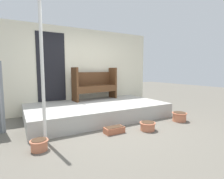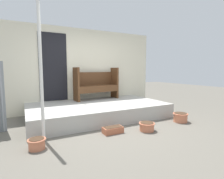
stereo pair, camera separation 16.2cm
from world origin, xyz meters
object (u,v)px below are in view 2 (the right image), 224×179
(flower_pot_left, at_px, (37,143))
(planter_box_rect, at_px, (113,130))
(support_post, at_px, (41,74))
(flower_pot_middle, at_px, (147,126))
(bench, at_px, (96,83))
(flower_pot_right, at_px, (180,117))

(flower_pot_left, bearing_deg, planter_box_rect, 3.55)
(support_post, xyz_separation_m, flower_pot_left, (-0.14, -0.32, -1.13))
(flower_pot_left, xyz_separation_m, planter_box_rect, (1.45, 0.09, -0.03))
(flower_pot_left, bearing_deg, flower_pot_middle, -3.17)
(bench, distance_m, flower_pot_middle, 2.39)
(flower_pot_left, distance_m, flower_pot_right, 3.34)
(support_post, bearing_deg, flower_pot_middle, -12.18)
(support_post, relative_size, flower_pot_middle, 7.09)
(support_post, xyz_separation_m, flower_pot_middle, (2.03, -0.44, -1.13))
(bench, height_order, planter_box_rect, bench)
(flower_pot_left, xyz_separation_m, flower_pot_right, (3.33, 0.02, 0.02))
(flower_pot_left, distance_m, planter_box_rect, 1.46)
(flower_pot_middle, bearing_deg, bench, 96.22)
(flower_pot_middle, xyz_separation_m, planter_box_rect, (-0.71, 0.21, -0.04))
(planter_box_rect, bearing_deg, flower_pot_middle, -16.46)
(support_post, bearing_deg, flower_pot_left, -113.71)
(support_post, distance_m, flower_pot_left, 1.18)
(flower_pot_left, relative_size, planter_box_rect, 0.71)
(flower_pot_middle, xyz_separation_m, flower_pot_right, (1.17, 0.14, 0.02))
(flower_pot_right, bearing_deg, planter_box_rect, 177.72)
(flower_pot_left, relative_size, flower_pot_right, 0.79)
(bench, relative_size, flower_pot_middle, 4.17)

